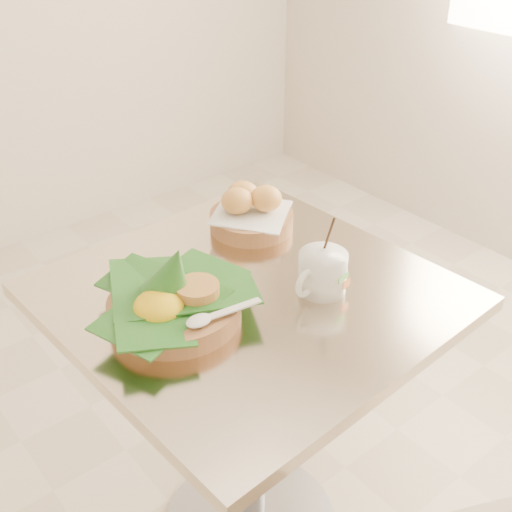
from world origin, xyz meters
TOP-DOWN VIEW (x-y plane):
  - cafe_table at (0.12, 0.02)m, footprint 0.73×0.73m
  - rice_basket at (-0.04, 0.04)m, footprint 0.30×0.30m
  - bread_basket at (0.28, 0.22)m, footprint 0.23×0.23m
  - coffee_mug at (0.23, -0.07)m, footprint 0.13×0.10m

SIDE VIEW (x-z plane):
  - cafe_table at x=0.12m, z-range 0.15..0.90m
  - bread_basket at x=0.28m, z-range 0.74..0.84m
  - rice_basket at x=-0.04m, z-range 0.71..0.87m
  - coffee_mug at x=0.23m, z-range 0.71..0.87m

